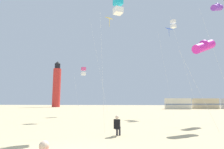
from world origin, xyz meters
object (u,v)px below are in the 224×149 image
kite_flyer_standing (117,125)px  kite_box_white (173,24)px  kite_tube_violet (217,7)px  kite_box_cyan (118,7)px  kite_box_rainbow (83,71)px  kite_tube_magenta (204,46)px  lighthouse_distant (57,85)px  kite_diamond_gold (108,23)px  rv_van_tan (205,104)px  rv_van_cream (178,104)px  kite_diamond_blue (169,33)px

kite_flyer_standing → kite_box_white: bearing=-105.7°
kite_tube_violet → kite_box_cyan: size_ratio=1.44×
kite_box_rainbow → kite_tube_magenta: kite_tube_magenta is taller
kite_box_rainbow → lighthouse_distant: (-20.46, 39.68, 1.56)m
kite_diamond_gold → rv_van_tan: bearing=53.5°
kite_box_rainbow → rv_van_tan: bearing=46.4°
kite_flyer_standing → kite_tube_violet: 19.94m
kite_diamond_gold → rv_van_cream: kite_diamond_gold is taller
kite_diamond_gold → lighthouse_distant: bearing=119.9°
kite_box_cyan → kite_box_rainbow: bearing=114.6°
kite_box_cyan → kite_box_rainbow: (-6.01, 13.12, -2.62)m
kite_diamond_gold → kite_diamond_blue: bearing=26.0°
kite_diamond_blue → kite_box_rainbow: size_ratio=1.89×
rv_van_cream → kite_tube_magenta: bearing=-100.8°
kite_tube_magenta → rv_van_tan: size_ratio=1.08×
kite_flyer_standing → kite_tube_magenta: 9.51m
kite_tube_violet → kite_tube_magenta: 10.76m
kite_tube_violet → rv_van_cream: size_ratio=2.11×
kite_tube_violet → kite_diamond_blue: bearing=130.1°
kite_diamond_gold → rv_van_tan: kite_diamond_gold is taller
kite_tube_magenta → rv_van_tan: bearing=70.1°
kite_box_white → rv_van_tan: (13.78, 27.58, -11.70)m
kite_box_rainbow → kite_tube_magenta: size_ratio=0.99×
kite_box_white → kite_tube_violet: 6.19m
kite_box_cyan → rv_van_cream: kite_box_cyan is taller
kite_box_rainbow → rv_van_cream: kite_box_rainbow is taller
kite_box_cyan → lighthouse_distant: (-26.47, 52.79, -1.06)m
kite_tube_magenta → rv_van_cream: (6.27, 36.79, -4.86)m
kite_box_cyan → rv_van_tan: (20.84, 41.30, -7.51)m
kite_diamond_gold → lighthouse_distant: (-24.43, 42.44, -4.43)m
kite_box_white → rv_van_tan: kite_box_white is taller
kite_flyer_standing → rv_van_cream: size_ratio=0.18×
kite_box_white → lighthouse_distant: size_ratio=0.82×
kite_box_white → kite_tube_magenta: size_ratio=1.97×
kite_box_white → kite_diamond_blue: size_ratio=1.06×
kite_tube_magenta → kite_diamond_gold: bearing=135.8°
kite_box_rainbow → rv_van_tan: size_ratio=1.06×
kite_tube_violet → rv_van_tan: 35.65m
kite_box_white → lighthouse_distant: lighthouse_distant is taller
kite_box_white → rv_van_cream: 28.22m
lighthouse_distant → kite_tube_violet: bearing=-49.4°
rv_van_cream → kite_box_white: bearing=-104.2°
kite_tube_magenta → rv_van_tan: kite_tube_magenta is taller
kite_box_cyan → kite_tube_magenta: (6.61, 1.95, -2.65)m
kite_flyer_standing → kite_diamond_blue: bearing=-102.9°
kite_flyer_standing → kite_diamond_blue: 21.16m
kite_box_white → rv_van_cream: (5.82, 25.01, -11.70)m
kite_box_white → kite_diamond_blue: kite_box_white is taller
kite_flyer_standing → kite_box_cyan: (-0.08, 2.05, 8.29)m
kite_tube_violet → rv_van_cream: kite_tube_violet is taller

